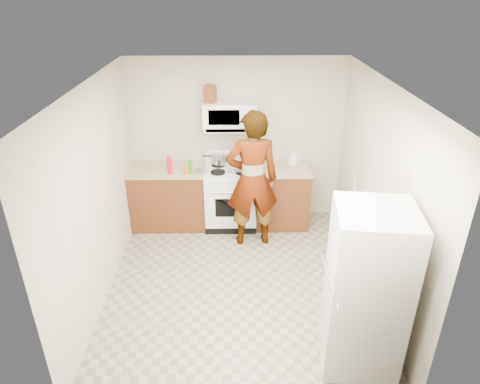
{
  "coord_description": "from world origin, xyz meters",
  "views": [
    {
      "loc": [
        -0.05,
        -4.34,
        3.45
      ],
      "look_at": [
        0.03,
        0.55,
        1.01
      ],
      "focal_mm": 32.0,
      "sensor_mm": 36.0,
      "label": 1
    }
  ],
  "objects_px": {
    "gas_range": "(231,195)",
    "fridge": "(366,290)",
    "person": "(252,180)",
    "microwave": "(230,116)",
    "saucepan": "(220,159)",
    "kettle": "(293,159)"
  },
  "relations": [
    {
      "from": "microwave",
      "to": "fridge",
      "type": "distance_m",
      "value": 3.2
    },
    {
      "from": "person",
      "to": "fridge",
      "type": "relative_size",
      "value": 1.16
    },
    {
      "from": "person",
      "to": "kettle",
      "type": "bearing_deg",
      "value": -139.22
    },
    {
      "from": "microwave",
      "to": "person",
      "type": "height_order",
      "value": "person"
    },
    {
      "from": "person",
      "to": "fridge",
      "type": "distance_m",
      "value": 2.37
    },
    {
      "from": "gas_range",
      "to": "kettle",
      "type": "xyz_separation_m",
      "value": [
        0.95,
        0.15,
        0.53
      ]
    },
    {
      "from": "microwave",
      "to": "person",
      "type": "distance_m",
      "value": 1.01
    },
    {
      "from": "person",
      "to": "gas_range",
      "type": "bearing_deg",
      "value": -65.5
    },
    {
      "from": "kettle",
      "to": "gas_range",
      "type": "bearing_deg",
      "value": 170.68
    },
    {
      "from": "fridge",
      "to": "saucepan",
      "type": "distance_m",
      "value": 3.21
    },
    {
      "from": "gas_range",
      "to": "fridge",
      "type": "bearing_deg",
      "value": -64.65
    },
    {
      "from": "gas_range",
      "to": "microwave",
      "type": "bearing_deg",
      "value": 90.0
    },
    {
      "from": "gas_range",
      "to": "kettle",
      "type": "bearing_deg",
      "value": 9.12
    },
    {
      "from": "person",
      "to": "kettle",
      "type": "distance_m",
      "value": 0.93
    },
    {
      "from": "person",
      "to": "microwave",
      "type": "bearing_deg",
      "value": -70.61
    },
    {
      "from": "microwave",
      "to": "saucepan",
      "type": "xyz_separation_m",
      "value": [
        -0.16,
        0.05,
        -0.68
      ]
    },
    {
      "from": "microwave",
      "to": "kettle",
      "type": "height_order",
      "value": "microwave"
    },
    {
      "from": "gas_range",
      "to": "fridge",
      "type": "height_order",
      "value": "fridge"
    },
    {
      "from": "person",
      "to": "fridge",
      "type": "xyz_separation_m",
      "value": [
        0.97,
        -2.16,
        -0.14
      ]
    },
    {
      "from": "gas_range",
      "to": "kettle",
      "type": "height_order",
      "value": "gas_range"
    },
    {
      "from": "gas_range",
      "to": "person",
      "type": "bearing_deg",
      "value": -59.94
    },
    {
      "from": "gas_range",
      "to": "person",
      "type": "relative_size",
      "value": 0.57
    }
  ]
}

